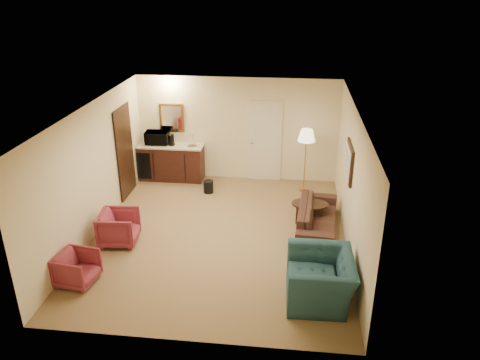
{
  "coord_description": "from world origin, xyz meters",
  "views": [
    {
      "loc": [
        1.34,
        -8.1,
        4.81
      ],
      "look_at": [
        0.35,
        0.5,
        1.02
      ],
      "focal_mm": 35.0,
      "sensor_mm": 36.0,
      "label": 1
    }
  ],
  "objects_px": {
    "teal_armchair": "(321,272)",
    "microwave": "(157,136)",
    "rose_chair_near": "(119,226)",
    "floor_lamp": "(305,160)",
    "wetbar_cabinet": "(172,162)",
    "sofa": "(318,213)",
    "coffee_table": "(309,213)",
    "coffee_maker": "(171,140)",
    "rose_chair_far": "(77,267)",
    "waste_bin": "(208,187)"
  },
  "relations": [
    {
      "from": "teal_armchair",
      "to": "coffee_maker",
      "type": "bearing_deg",
      "value": -143.56
    },
    {
      "from": "wetbar_cabinet",
      "to": "rose_chair_near",
      "type": "height_order",
      "value": "wetbar_cabinet"
    },
    {
      "from": "sofa",
      "to": "coffee_maker",
      "type": "xyz_separation_m",
      "value": [
        -3.57,
        2.24,
        0.68
      ]
    },
    {
      "from": "coffee_table",
      "to": "coffee_maker",
      "type": "relative_size",
      "value": 2.8
    },
    {
      "from": "coffee_table",
      "to": "waste_bin",
      "type": "bearing_deg",
      "value": 152.92
    },
    {
      "from": "teal_armchair",
      "to": "rose_chair_far",
      "type": "xyz_separation_m",
      "value": [
        -4.05,
        -0.03,
        -0.2
      ]
    },
    {
      "from": "teal_armchair",
      "to": "coffee_table",
      "type": "height_order",
      "value": "teal_armchair"
    },
    {
      "from": "wetbar_cabinet",
      "to": "coffee_table",
      "type": "bearing_deg",
      "value": -29.35
    },
    {
      "from": "rose_chair_far",
      "to": "rose_chair_near",
      "type": "bearing_deg",
      "value": -2.25
    },
    {
      "from": "wetbar_cabinet",
      "to": "coffee_table",
      "type": "distance_m",
      "value": 3.97
    },
    {
      "from": "wetbar_cabinet",
      "to": "floor_lamp",
      "type": "xyz_separation_m",
      "value": [
        3.35,
        -0.32,
        0.32
      ]
    },
    {
      "from": "rose_chair_near",
      "to": "microwave",
      "type": "xyz_separation_m",
      "value": [
        -0.11,
        3.26,
        0.75
      ]
    },
    {
      "from": "rose_chair_far",
      "to": "floor_lamp",
      "type": "distance_m",
      "value": 5.74
    },
    {
      "from": "rose_chair_far",
      "to": "floor_lamp",
      "type": "relative_size",
      "value": 0.41
    },
    {
      "from": "coffee_table",
      "to": "microwave",
      "type": "xyz_separation_m",
      "value": [
        -3.81,
        2.0,
        0.89
      ]
    },
    {
      "from": "rose_chair_far",
      "to": "coffee_table",
      "type": "distance_m",
      "value": 4.74
    },
    {
      "from": "wetbar_cabinet",
      "to": "sofa",
      "type": "xyz_separation_m",
      "value": [
        3.6,
        -2.26,
        -0.08
      ]
    },
    {
      "from": "sofa",
      "to": "floor_lamp",
      "type": "bearing_deg",
      "value": 12.02
    },
    {
      "from": "floor_lamp",
      "to": "coffee_maker",
      "type": "distance_m",
      "value": 3.35
    },
    {
      "from": "coffee_table",
      "to": "floor_lamp",
      "type": "height_order",
      "value": "floor_lamp"
    },
    {
      "from": "teal_armchair",
      "to": "coffee_table",
      "type": "xyz_separation_m",
      "value": [
        -0.1,
        2.59,
        -0.3
      ]
    },
    {
      "from": "coffee_table",
      "to": "floor_lamp",
      "type": "distance_m",
      "value": 1.72
    },
    {
      "from": "rose_chair_near",
      "to": "waste_bin",
      "type": "distance_m",
      "value": 2.82
    },
    {
      "from": "teal_armchair",
      "to": "floor_lamp",
      "type": "xyz_separation_m",
      "value": [
        -0.2,
        4.21,
        0.26
      ]
    },
    {
      "from": "floor_lamp",
      "to": "sofa",
      "type": "bearing_deg",
      "value": -82.66
    },
    {
      "from": "wetbar_cabinet",
      "to": "waste_bin",
      "type": "bearing_deg",
      "value": -34.07
    },
    {
      "from": "sofa",
      "to": "rose_chair_near",
      "type": "bearing_deg",
      "value": 108.42
    },
    {
      "from": "wetbar_cabinet",
      "to": "coffee_maker",
      "type": "height_order",
      "value": "coffee_maker"
    },
    {
      "from": "sofa",
      "to": "rose_chair_near",
      "type": "xyz_separation_m",
      "value": [
        -3.85,
        -0.94,
        -0.02
      ]
    },
    {
      "from": "coffee_table",
      "to": "waste_bin",
      "type": "xyz_separation_m",
      "value": [
        -2.39,
        1.22,
        -0.07
      ]
    },
    {
      "from": "sofa",
      "to": "microwave",
      "type": "bearing_deg",
      "value": 64.32
    },
    {
      "from": "teal_armchair",
      "to": "rose_chair_far",
      "type": "distance_m",
      "value": 4.06
    },
    {
      "from": "teal_armchair",
      "to": "microwave",
      "type": "xyz_separation_m",
      "value": [
        -3.91,
        4.58,
        0.6
      ]
    },
    {
      "from": "coffee_table",
      "to": "floor_lamp",
      "type": "xyz_separation_m",
      "value": [
        -0.1,
        1.62,
        0.56
      ]
    },
    {
      "from": "floor_lamp",
      "to": "microwave",
      "type": "height_order",
      "value": "floor_lamp"
    },
    {
      "from": "coffee_table",
      "to": "microwave",
      "type": "relative_size",
      "value": 1.34
    },
    {
      "from": "teal_armchair",
      "to": "coffee_maker",
      "type": "relative_size",
      "value": 4.32
    },
    {
      "from": "microwave",
      "to": "coffee_maker",
      "type": "relative_size",
      "value": 2.09
    },
    {
      "from": "waste_bin",
      "to": "coffee_maker",
      "type": "height_order",
      "value": "coffee_maker"
    },
    {
      "from": "microwave",
      "to": "coffee_table",
      "type": "bearing_deg",
      "value": -29.58
    },
    {
      "from": "floor_lamp",
      "to": "coffee_maker",
      "type": "bearing_deg",
      "value": 174.83
    },
    {
      "from": "coffee_table",
      "to": "microwave",
      "type": "bearing_deg",
      "value": 152.33
    },
    {
      "from": "teal_armchair",
      "to": "rose_chair_near",
      "type": "xyz_separation_m",
      "value": [
        -3.8,
        1.32,
        -0.16
      ]
    },
    {
      "from": "sofa",
      "to": "coffee_maker",
      "type": "distance_m",
      "value": 4.27
    },
    {
      "from": "rose_chair_near",
      "to": "coffee_maker",
      "type": "xyz_separation_m",
      "value": [
        0.28,
        3.18,
        0.7
      ]
    },
    {
      "from": "rose_chair_near",
      "to": "floor_lamp",
      "type": "bearing_deg",
      "value": -56.79
    },
    {
      "from": "coffee_maker",
      "to": "rose_chair_near",
      "type": "bearing_deg",
      "value": -114.79
    },
    {
      "from": "teal_armchair",
      "to": "coffee_table",
      "type": "bearing_deg",
      "value": -179.36
    },
    {
      "from": "waste_bin",
      "to": "microwave",
      "type": "distance_m",
      "value": 1.89
    },
    {
      "from": "wetbar_cabinet",
      "to": "teal_armchair",
      "type": "distance_m",
      "value": 5.75
    }
  ]
}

